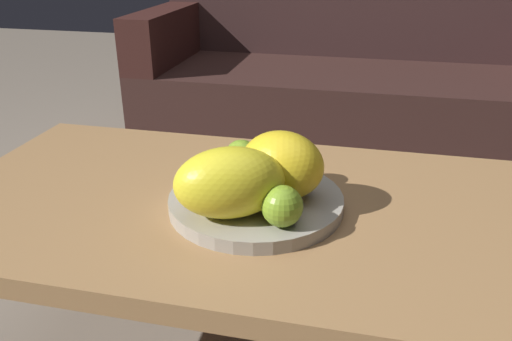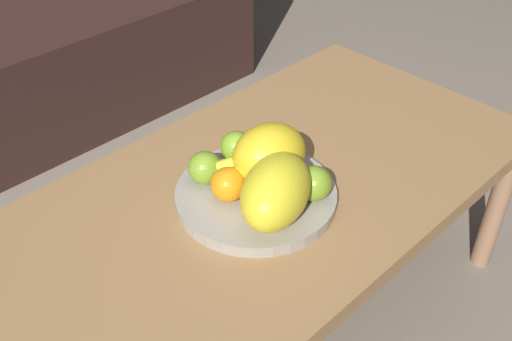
# 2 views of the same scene
# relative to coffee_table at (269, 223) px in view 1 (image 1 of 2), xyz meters

# --- Properties ---
(coffee_table) EXTENTS (1.28, 0.63, 0.44)m
(coffee_table) POSITION_rel_coffee_table_xyz_m (0.00, 0.00, 0.00)
(coffee_table) COLOR #9C7146
(coffee_table) RESTS_ON ground_plane
(couch) EXTENTS (1.70, 0.70, 0.90)m
(couch) POSITION_rel_coffee_table_xyz_m (0.07, 1.34, -0.09)
(couch) COLOR #321D1A
(couch) RESTS_ON ground_plane
(fruit_bowl) EXTENTS (0.32, 0.32, 0.03)m
(fruit_bowl) POSITION_rel_coffee_table_xyz_m (-0.02, -0.02, 0.06)
(fruit_bowl) COLOR #A29B8E
(fruit_bowl) RESTS_ON coffee_table
(melon_large_front) EXTENTS (0.18, 0.15, 0.12)m
(melon_large_front) POSITION_rel_coffee_table_xyz_m (0.02, -0.01, 0.13)
(melon_large_front) COLOR yellow
(melon_large_front) RESTS_ON fruit_bowl
(melon_smaller_beside) EXTENTS (0.22, 0.19, 0.12)m
(melon_smaller_beside) POSITION_rel_coffee_table_xyz_m (-0.05, -0.10, 0.13)
(melon_smaller_beside) COLOR yellow
(melon_smaller_beside) RESTS_ON fruit_bowl
(orange_front) EXTENTS (0.07, 0.07, 0.07)m
(orange_front) POSITION_rel_coffee_table_xyz_m (-0.08, 0.00, 0.10)
(orange_front) COLOR orange
(orange_front) RESTS_ON fruit_bowl
(apple_front) EXTENTS (0.07, 0.07, 0.07)m
(apple_front) POSITION_rel_coffee_table_xyz_m (0.02, 0.08, 0.10)
(apple_front) COLOR #7FAD2A
(apple_front) RESTS_ON fruit_bowl
(apple_left) EXTENTS (0.07, 0.07, 0.07)m
(apple_left) POSITION_rel_coffee_table_xyz_m (-0.07, 0.07, 0.10)
(apple_left) COLOR #7AA32A
(apple_left) RESTS_ON fruit_bowl
(apple_right) EXTENTS (0.07, 0.07, 0.07)m
(apple_right) POSITION_rel_coffee_table_xyz_m (0.04, -0.11, 0.10)
(apple_right) COLOR olive
(apple_right) RESTS_ON fruit_bowl
(banana_bunch) EXTENTS (0.18, 0.16, 0.06)m
(banana_bunch) POSITION_rel_coffee_table_xyz_m (-0.01, 0.01, 0.10)
(banana_bunch) COLOR yellow
(banana_bunch) RESTS_ON fruit_bowl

